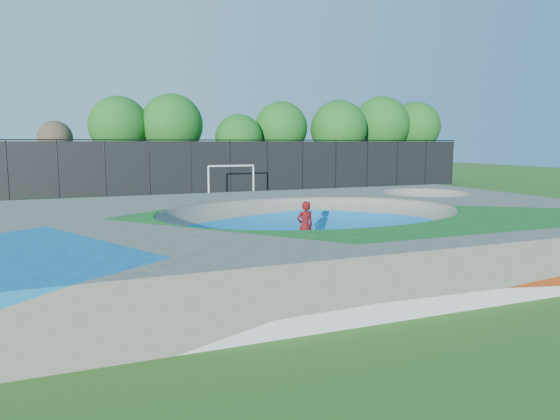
{
  "coord_description": "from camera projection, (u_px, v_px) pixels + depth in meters",
  "views": [
    {
      "loc": [
        -7.44,
        -15.65,
        3.83
      ],
      "look_at": [
        -0.06,
        3.0,
        1.1
      ],
      "focal_mm": 32.0,
      "sensor_mm": 36.0,
      "label": 1
    }
  ],
  "objects": [
    {
      "name": "ground",
      "position": [
        313.0,
        251.0,
        17.65
      ],
      "size": [
        120.0,
        120.0,
        0.0
      ],
      "primitive_type": "plane",
      "color": "#295B19",
      "rests_on": "ground"
    },
    {
      "name": "skate_deck",
      "position": [
        313.0,
        230.0,
        17.55
      ],
      "size": [
        22.0,
        14.0,
        1.5
      ],
      "primitive_type": "cube",
      "color": "gray",
      "rests_on": "ground"
    },
    {
      "name": "skater",
      "position": [
        305.0,
        226.0,
        17.68
      ],
      "size": [
        0.67,
        0.46,
        1.77
      ],
      "primitive_type": "imported",
      "rotation": [
        0.0,
        0.0,
        3.19
      ],
      "color": "#B60E11",
      "rests_on": "ground"
    },
    {
      "name": "skateboard",
      "position": [
        305.0,
        250.0,
        17.8
      ],
      "size": [
        0.8,
        0.33,
        0.05
      ],
      "primitive_type": "cube",
      "rotation": [
        0.0,
        0.0,
        0.14
      ],
      "color": "black",
      "rests_on": "ground"
    },
    {
      "name": "soccer_goal",
      "position": [
        231.0,
        175.0,
        35.11
      ],
      "size": [
        3.4,
        0.12,
        2.25
      ],
      "color": "white",
      "rests_on": "ground"
    },
    {
      "name": "fence",
      "position": [
        191.0,
        166.0,
        36.72
      ],
      "size": [
        48.09,
        0.09,
        4.04
      ],
      "color": "black",
      "rests_on": "ground"
    },
    {
      "name": "treeline",
      "position": [
        189.0,
        126.0,
        40.99
      ],
      "size": [
        53.08,
        6.23,
        8.22
      ],
      "color": "#423321",
      "rests_on": "ground"
    }
  ]
}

